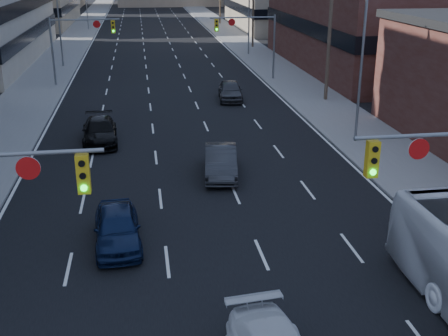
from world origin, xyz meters
TOP-DOWN VIEW (x-y plane):
  - road_surface at (0.00, 130.00)m, footprint 18.00×300.00m
  - sidewalk_left at (-11.50, 130.00)m, footprint 5.00×300.00m
  - sidewalk_right at (11.50, 130.00)m, footprint 5.00×300.00m
  - storefront_right_mid at (24.00, 50.00)m, footprint 20.00×30.00m
  - signal_far_left at (-7.68, 45.00)m, footprint 6.09×0.33m
  - signal_far_right at (7.68, 45.00)m, footprint 6.09×0.33m
  - utility_pole_block at (12.20, 36.00)m, footprint 2.20×0.28m
  - utility_pole_midblock at (12.20, 66.00)m, footprint 2.20×0.28m
  - streetlight_left_mid at (-10.34, 55.00)m, footprint 2.03×0.22m
  - streetlight_right_near at (10.34, 25.00)m, footprint 2.03×0.22m
  - streetlight_right_far at (10.34, 60.00)m, footprint 2.03×0.22m
  - sedan_blue at (-3.64, 13.66)m, footprint 2.05×4.50m
  - sedan_grey_center at (1.48, 20.66)m, footprint 2.19×4.81m
  - sedan_black_far at (-5.09, 27.36)m, footprint 2.36×5.19m
  - sedan_grey_right at (4.68, 37.48)m, footprint 2.27×4.72m

SIDE VIEW (x-z plane):
  - road_surface at x=0.00m, z-range 0.00..0.02m
  - sidewalk_left at x=-11.50m, z-range 0.00..0.15m
  - sidewalk_right at x=11.50m, z-range 0.00..0.15m
  - sedan_black_far at x=-5.09m, z-range 0.00..1.47m
  - sedan_blue at x=-3.64m, z-range 0.00..1.50m
  - sedan_grey_center at x=1.48m, z-range 0.00..1.53m
  - sedan_grey_right at x=4.68m, z-range 0.00..1.56m
  - signal_far_left at x=-7.68m, z-range 1.30..7.30m
  - signal_far_right at x=7.68m, z-range 1.30..7.30m
  - storefront_right_mid at x=24.00m, z-range 0.00..9.00m
  - streetlight_left_mid at x=-10.34m, z-range 0.55..9.55m
  - streetlight_right_near at x=10.34m, z-range 0.55..9.55m
  - streetlight_right_far at x=10.34m, z-range 0.55..9.55m
  - utility_pole_block at x=12.20m, z-range 0.28..11.28m
  - utility_pole_midblock at x=12.20m, z-range 0.28..11.28m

